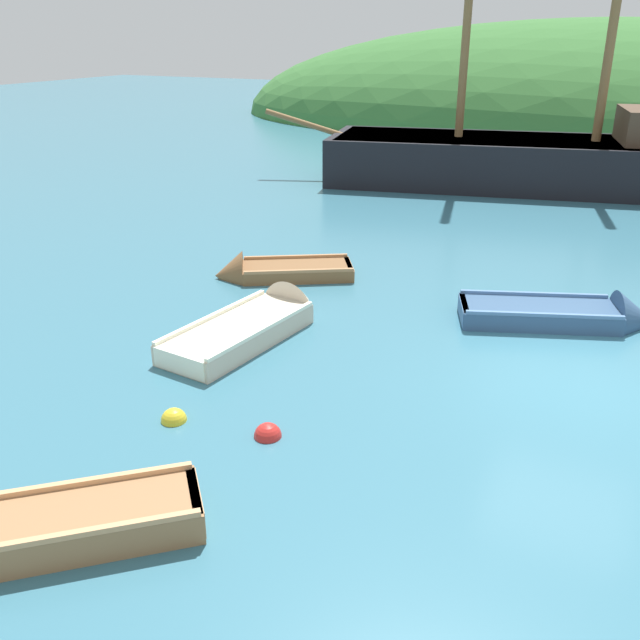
{
  "coord_description": "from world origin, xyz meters",
  "views": [
    {
      "loc": [
        0.52,
        -10.6,
        5.18
      ],
      "look_at": [
        -4.43,
        -0.28,
        0.37
      ],
      "focal_mm": 39.0,
      "sensor_mm": 36.0,
      "label": 1
    }
  ],
  "objects_px": {
    "buoy_yellow": "(174,420)",
    "rowboat_portside": "(570,318)",
    "rowboat_center": "(260,325)",
    "rowboat_outer_left": "(272,274)",
    "sailing_ship": "(533,170)",
    "buoy_red": "(268,436)",
    "rowboat_far": "(11,539)"
  },
  "relations": [
    {
      "from": "sailing_ship",
      "to": "rowboat_portside",
      "type": "bearing_deg",
      "value": 90.93
    },
    {
      "from": "buoy_red",
      "to": "rowboat_far",
      "type": "bearing_deg",
      "value": -113.43
    },
    {
      "from": "rowboat_portside",
      "to": "rowboat_center",
      "type": "xyz_separation_m",
      "value": [
        -5.13,
        -2.88,
        0.01
      ]
    },
    {
      "from": "sailing_ship",
      "to": "rowboat_center",
      "type": "height_order",
      "value": "sailing_ship"
    },
    {
      "from": "sailing_ship",
      "to": "rowboat_far",
      "type": "distance_m",
      "value": 21.55
    },
    {
      "from": "rowboat_outer_left",
      "to": "sailing_ship",
      "type": "bearing_deg",
      "value": -136.7
    },
    {
      "from": "rowboat_center",
      "to": "buoy_red",
      "type": "relative_size",
      "value": 10.03
    },
    {
      "from": "buoy_yellow",
      "to": "rowboat_portside",
      "type": "bearing_deg",
      "value": 53.15
    },
    {
      "from": "buoy_red",
      "to": "rowboat_center",
      "type": "bearing_deg",
      "value": 121.9
    },
    {
      "from": "buoy_red",
      "to": "sailing_ship",
      "type": "bearing_deg",
      "value": 88.91
    },
    {
      "from": "sailing_ship",
      "to": "buoy_red",
      "type": "relative_size",
      "value": 43.32
    },
    {
      "from": "rowboat_outer_left",
      "to": "buoy_red",
      "type": "height_order",
      "value": "rowboat_outer_left"
    },
    {
      "from": "sailing_ship",
      "to": "rowboat_far",
      "type": "xyz_separation_m",
      "value": [
        -1.71,
        -21.48,
        -0.47
      ]
    },
    {
      "from": "buoy_yellow",
      "to": "sailing_ship",
      "type": "bearing_deg",
      "value": 84.56
    },
    {
      "from": "rowboat_far",
      "to": "rowboat_center",
      "type": "bearing_deg",
      "value": -126.35
    },
    {
      "from": "rowboat_center",
      "to": "buoy_yellow",
      "type": "relative_size",
      "value": 10.39
    },
    {
      "from": "rowboat_outer_left",
      "to": "buoy_red",
      "type": "relative_size",
      "value": 8.31
    },
    {
      "from": "sailing_ship",
      "to": "buoy_red",
      "type": "distance_m",
      "value": 18.34
    },
    {
      "from": "rowboat_outer_left",
      "to": "rowboat_center",
      "type": "height_order",
      "value": "rowboat_center"
    },
    {
      "from": "rowboat_far",
      "to": "rowboat_portside",
      "type": "height_order",
      "value": "rowboat_portside"
    },
    {
      "from": "sailing_ship",
      "to": "buoy_red",
      "type": "bearing_deg",
      "value": 76.8
    },
    {
      "from": "rowboat_portside",
      "to": "buoy_red",
      "type": "xyz_separation_m",
      "value": [
        -3.21,
        -5.96,
        -0.11
      ]
    },
    {
      "from": "rowboat_center",
      "to": "rowboat_far",
      "type": "bearing_deg",
      "value": -167.49
    },
    {
      "from": "rowboat_portside",
      "to": "buoy_yellow",
      "type": "xyz_separation_m",
      "value": [
        -4.63,
        -6.18,
        -0.11
      ]
    },
    {
      "from": "rowboat_far",
      "to": "buoy_red",
      "type": "height_order",
      "value": "rowboat_far"
    },
    {
      "from": "sailing_ship",
      "to": "buoy_yellow",
      "type": "relative_size",
      "value": 44.84
    },
    {
      "from": "sailing_ship",
      "to": "rowboat_portside",
      "type": "distance_m",
      "value": 12.7
    },
    {
      "from": "rowboat_far",
      "to": "rowboat_center",
      "type": "height_order",
      "value": "rowboat_center"
    },
    {
      "from": "rowboat_center",
      "to": "buoy_yellow",
      "type": "xyz_separation_m",
      "value": [
        0.5,
        -3.3,
        -0.13
      ]
    },
    {
      "from": "sailing_ship",
      "to": "buoy_red",
      "type": "height_order",
      "value": "sailing_ship"
    },
    {
      "from": "rowboat_outer_left",
      "to": "rowboat_far",
      "type": "bearing_deg",
      "value": 70.69
    },
    {
      "from": "sailing_ship",
      "to": "rowboat_far",
      "type": "relative_size",
      "value": 4.88
    }
  ]
}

